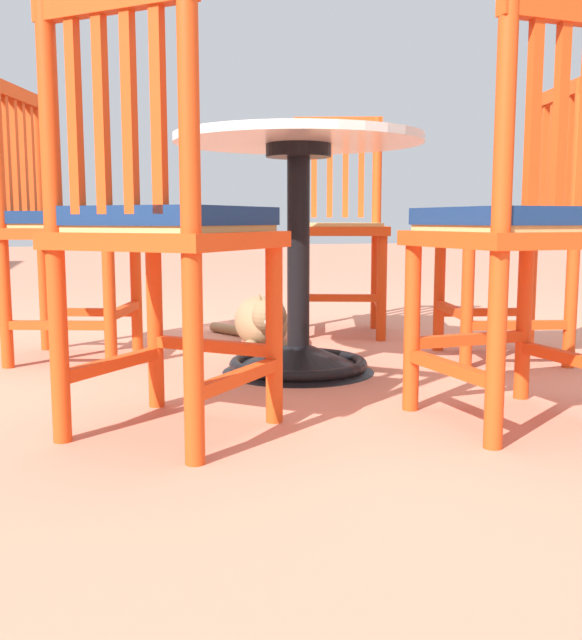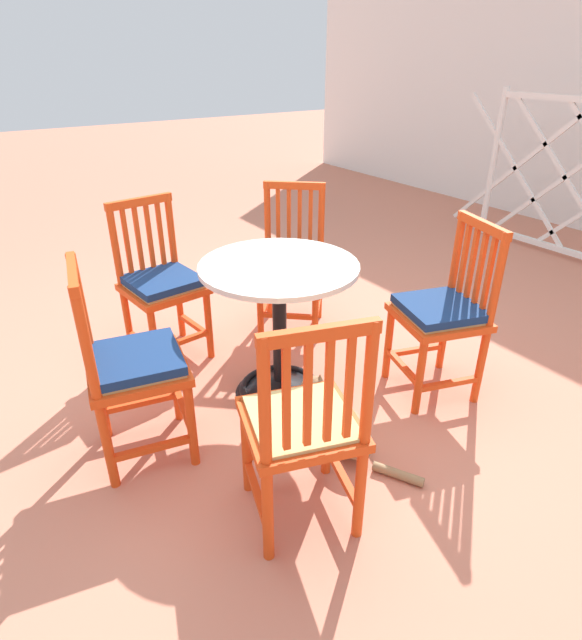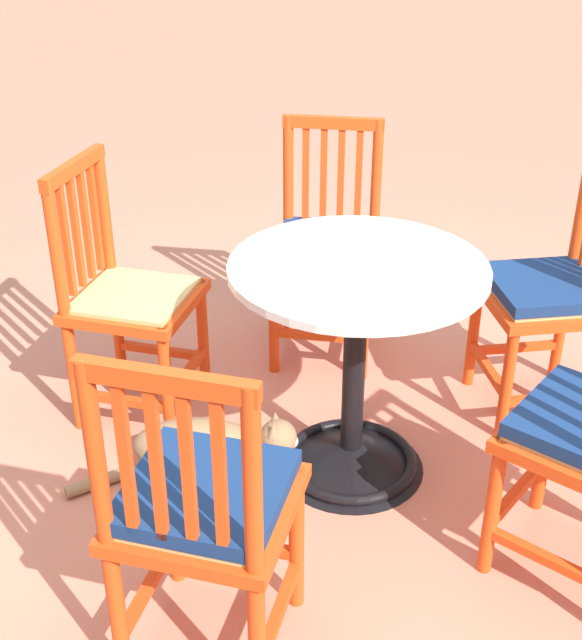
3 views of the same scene
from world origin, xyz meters
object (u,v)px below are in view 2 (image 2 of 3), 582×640
object	(u,v)px
orange_chair_near_fence	(303,428)
orange_chair_by_planter	(132,367)
orange_chair_at_corner	(291,262)
orange_chair_facing_out	(162,285)
tabby_cat	(336,421)
cafe_table	(280,346)
orange_chair_tucked_in	(442,314)

from	to	relation	value
orange_chair_near_fence	orange_chair_by_planter	distance (m)	0.80
orange_chair_near_fence	orange_chair_at_corner	world-z (taller)	same
orange_chair_facing_out	tabby_cat	bearing A→B (deg)	16.86
orange_chair_near_fence	orange_chair_at_corner	size ratio (longest dim) A/B	1.00
orange_chair_at_corner	orange_chair_near_fence	bearing A→B (deg)	-32.55
cafe_table	orange_chair_at_corner	size ratio (longest dim) A/B	0.83
orange_chair_near_fence	orange_chair_tucked_in	world-z (taller)	same
orange_chair_by_planter	cafe_table	bearing A→B (deg)	92.44
cafe_table	orange_chair_facing_out	size ratio (longest dim) A/B	0.83
orange_chair_near_fence	tabby_cat	size ratio (longest dim) A/B	1.23
orange_chair_tucked_in	orange_chair_at_corner	bearing A→B (deg)	-166.99
orange_chair_at_corner	orange_chair_facing_out	size ratio (longest dim) A/B	1.00
orange_chair_at_corner	orange_chair_by_planter	size ratio (longest dim) A/B	1.00
tabby_cat	orange_chair_near_fence	bearing A→B (deg)	-53.57
orange_chair_tucked_in	tabby_cat	world-z (taller)	orange_chair_tucked_in
orange_chair_tucked_in	orange_chair_by_planter	bearing A→B (deg)	-104.98
orange_chair_tucked_in	orange_chair_facing_out	bearing A→B (deg)	-137.44
orange_chair_facing_out	tabby_cat	distance (m)	1.25
orange_chair_near_fence	orange_chair_tucked_in	size ratio (longest dim) A/B	1.00
orange_chair_facing_out	orange_chair_by_planter	distance (m)	0.85
cafe_table	orange_chair_tucked_in	world-z (taller)	orange_chair_tucked_in
cafe_table	orange_chair_tucked_in	distance (m)	0.83
orange_chair_near_fence	cafe_table	bearing A→B (deg)	152.89
orange_chair_by_planter	tabby_cat	distance (m)	0.94
orange_chair_near_fence	orange_chair_by_planter	size ratio (longest dim) A/B	1.00
orange_chair_near_fence	tabby_cat	bearing A→B (deg)	126.43
orange_chair_tucked_in	orange_chair_facing_out	xyz separation A→B (m)	(-1.13, -1.03, 0.00)
orange_chair_tucked_in	orange_chair_by_planter	distance (m)	1.51
cafe_table	tabby_cat	world-z (taller)	cafe_table
orange_chair_tucked_in	orange_chair_facing_out	distance (m)	1.53
orange_chair_tucked_in	orange_chair_at_corner	world-z (taller)	same
orange_chair_at_corner	tabby_cat	world-z (taller)	orange_chair_at_corner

